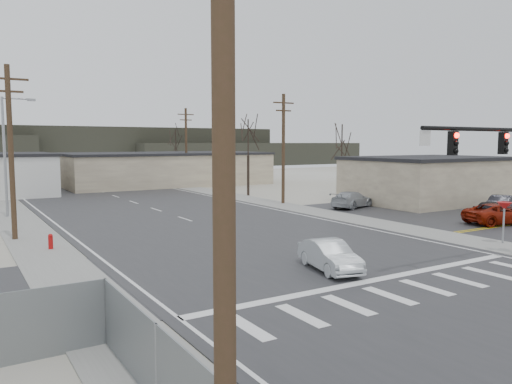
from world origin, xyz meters
TOP-DOWN VIEW (x-y plane):
  - ground at (0.00, 0.00)m, footprint 140.00×140.00m
  - main_road at (0.00, 15.00)m, footprint 18.00×110.00m
  - cross_road at (0.00, 0.00)m, footprint 90.00×10.00m
  - parking_lot at (20.00, 6.00)m, footprint 18.00×20.00m
  - sidewalk_left at (-10.60, 20.00)m, footprint 3.00×90.00m
  - sidewalk_right at (10.60, 20.00)m, footprint 3.00×90.00m
  - fire_hydrant at (-10.20, 8.00)m, footprint 0.24×0.24m
  - yield_sign at (11.50, -3.50)m, footprint 0.80×0.80m
  - building_right_far at (10.00, 44.00)m, footprint 26.30×14.30m
  - building_lot at (24.00, 12.00)m, footprint 14.30×10.30m
  - upole_left_a at (-11.50, -14.00)m, footprint 2.20×0.30m
  - upole_left_b at (-11.50, 12.00)m, footprint 2.20×0.30m
  - upole_right_a at (11.50, 18.00)m, footprint 2.20×0.30m
  - upole_right_b at (11.50, 40.00)m, footprint 2.20×0.30m
  - streetlight_main at (-10.80, 22.00)m, footprint 2.40×0.25m
  - tree_right_mid at (12.50, 26.00)m, footprint 3.74×3.74m
  - tree_right_far at (15.00, 52.00)m, footprint 3.52×3.52m
  - tree_lot at (22.00, 22.00)m, footprint 3.52×3.52m
  - hill_center at (15.00, 96.00)m, footprint 80.00×18.00m
  - hill_right at (50.00, 90.00)m, footprint 60.00×18.00m
  - sedan_crossing at (-0.50, -3.00)m, footprint 2.23×4.17m
  - car_far_a at (5.29, 49.96)m, footprint 4.35×6.06m
  - car_far_b at (-5.06, 64.05)m, footprint 2.69×4.72m
  - car_parked_red at (17.61, 0.58)m, footprint 5.48×3.48m
  - car_parked_dark_a at (20.41, 2.97)m, footprint 3.61×1.51m
  - car_parked_dark_b at (23.21, 3.86)m, footprint 4.57×2.77m
  - car_parked_silver at (14.81, 12.42)m, footprint 5.22×3.50m

SIDE VIEW (x-z plane):
  - ground at x=0.00m, z-range 0.00..0.00m
  - parking_lot at x=20.00m, z-range 0.00..0.03m
  - cross_road at x=0.00m, z-range 0.00..0.04m
  - main_road at x=0.00m, z-range 0.00..0.05m
  - sidewalk_left at x=-10.60m, z-range 0.00..0.06m
  - sidewalk_right at x=10.60m, z-range 0.00..0.06m
  - fire_hydrant at x=-10.20m, z-range 0.02..0.89m
  - car_parked_dark_a at x=20.41m, z-range 0.03..1.25m
  - sedan_crossing at x=-0.50m, z-range 0.05..1.35m
  - car_parked_silver at x=14.81m, z-range 0.03..1.44m
  - car_parked_red at x=17.61m, z-range 0.03..1.44m
  - car_parked_dark_b at x=23.21m, z-range 0.03..1.45m
  - car_far_b at x=-5.06m, z-range 0.05..1.56m
  - car_far_a at x=5.29m, z-range 0.05..1.67m
  - yield_sign at x=11.50m, z-range 0.89..3.24m
  - building_right_far at x=10.00m, z-range 0.00..4.30m
  - building_lot at x=24.00m, z-range 0.01..4.31m
  - hill_right at x=50.00m, z-range 0.00..5.50m
  - hill_center at x=15.00m, z-range 0.00..9.00m
  - streetlight_main at x=-10.80m, z-range 0.59..9.59m
  - upole_left_a at x=-11.50m, z-range 0.22..10.22m
  - upole_left_b at x=-11.50m, z-range 0.22..10.22m
  - upole_right_a at x=11.50m, z-range 0.22..10.22m
  - upole_right_b at x=11.50m, z-range 0.22..10.22m
  - tree_right_far at x=15.00m, z-range 1.66..9.50m
  - tree_lot at x=22.00m, z-range 1.66..9.50m
  - tree_right_mid at x=12.50m, z-range 1.77..10.10m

